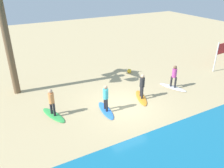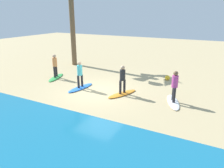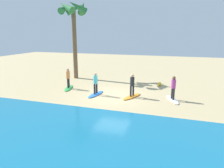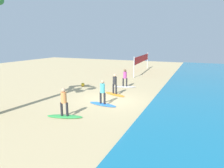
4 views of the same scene
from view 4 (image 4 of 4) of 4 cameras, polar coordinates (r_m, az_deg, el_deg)
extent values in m
plane|color=tan|center=(15.01, -0.74, -4.51)|extent=(60.00, 60.00, 0.00)
ellipsoid|color=white|center=(19.02, 3.68, -0.80)|extent=(1.27, 2.16, 0.09)
cylinder|color=#232328|center=(18.93, 4.18, 0.48)|extent=(0.14, 0.14, 0.78)
cylinder|color=#232328|center=(18.93, 3.21, 0.49)|extent=(0.14, 0.14, 0.78)
cylinder|color=#B74293|center=(18.80, 3.72, 2.58)|extent=(0.32, 0.32, 0.62)
sphere|color=brown|center=(18.73, 3.74, 3.87)|extent=(0.24, 0.24, 0.24)
ellipsoid|color=orange|center=(16.36, 0.78, -2.93)|extent=(1.29, 2.16, 0.09)
cylinder|color=#232328|center=(16.14, 1.19, -1.54)|extent=(0.14, 0.14, 0.78)
cylinder|color=#232328|center=(16.36, 0.38, -1.35)|extent=(0.14, 0.14, 0.78)
cylinder|color=#262628|center=(16.10, 0.79, 0.97)|extent=(0.32, 0.32, 0.62)
sphere|color=tan|center=(16.02, 0.79, 2.48)|extent=(0.24, 0.24, 0.24)
ellipsoid|color=blue|center=(13.84, -2.68, -5.78)|extent=(0.81, 2.15, 0.09)
cylinder|color=#232328|center=(13.62, -2.14, -4.15)|extent=(0.14, 0.14, 0.78)
cylinder|color=#232328|center=(13.79, -3.26, -3.96)|extent=(0.14, 0.14, 0.78)
cylinder|color=#4CC6D1|center=(13.53, -2.73, -1.21)|extent=(0.32, 0.32, 0.62)
sphere|color=tan|center=(13.44, -2.75, 0.58)|extent=(0.24, 0.24, 0.24)
ellipsoid|color=green|center=(12.01, -13.31, -8.97)|extent=(1.16, 2.17, 0.09)
cylinder|color=#232328|center=(11.81, -12.68, -7.05)|extent=(0.14, 0.14, 0.78)
cylinder|color=#232328|center=(11.91, -14.14, -6.95)|extent=(0.14, 0.14, 0.78)
cylinder|color=#E58C4C|center=(11.65, -13.58, -3.75)|extent=(0.32, 0.32, 0.62)
sphere|color=tan|center=(11.54, -13.69, -1.70)|extent=(0.24, 0.24, 0.24)
cylinder|color=silver|center=(32.66, 10.07, 6.62)|extent=(0.10, 0.10, 2.50)
cylinder|color=silver|center=(23.89, 6.27, 4.76)|extent=(0.10, 0.10, 2.50)
cube|color=red|center=(28.19, 8.51, 7.15)|extent=(8.98, 0.61, 0.90)
sphere|color=yellow|center=(19.54, -8.30, -0.17)|extent=(0.34, 0.34, 0.34)
camera|label=1|loc=(8.56, 62.67, 27.34)|focal=36.39mm
camera|label=2|loc=(19.90, 37.00, 10.37)|focal=34.15mm
camera|label=3|loc=(19.55, 49.57, 8.84)|focal=33.38mm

